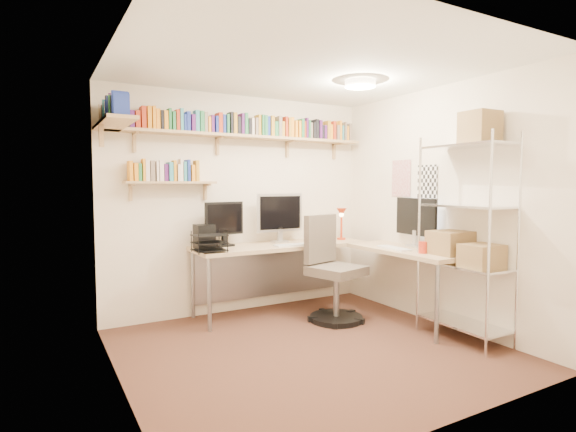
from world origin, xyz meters
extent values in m
plane|color=#3F271B|center=(0.00, 0.00, 0.00)|extent=(3.20, 3.20, 0.00)
cube|color=beige|center=(0.00, 1.50, 1.25)|extent=(3.20, 0.04, 2.50)
cube|color=beige|center=(-1.60, 0.00, 1.25)|extent=(0.04, 3.00, 2.50)
cube|color=beige|center=(1.60, 0.00, 1.25)|extent=(0.04, 3.00, 2.50)
cube|color=beige|center=(0.00, -1.50, 1.25)|extent=(3.20, 0.04, 2.50)
cube|color=white|center=(0.00, 0.00, 2.50)|extent=(3.20, 3.00, 0.04)
cube|color=white|center=(1.59, 0.55, 1.55)|extent=(0.01, 0.30, 0.42)
cube|color=white|center=(1.59, 0.15, 1.50)|extent=(0.01, 0.28, 0.38)
cylinder|color=#FFEAC6|center=(0.70, 0.20, 2.46)|extent=(0.30, 0.30, 0.06)
cube|color=tan|center=(0.00, 1.38, 2.02)|extent=(3.05, 0.25, 0.03)
cube|color=tan|center=(-1.48, 0.95, 2.02)|extent=(0.25, 1.00, 0.03)
cube|color=tan|center=(-0.85, 1.40, 1.50)|extent=(0.95, 0.20, 0.02)
cube|color=tan|center=(-1.20, 1.44, 1.95)|extent=(0.03, 0.20, 0.20)
cube|color=tan|center=(-0.30, 1.44, 1.95)|extent=(0.03, 0.20, 0.20)
cube|color=tan|center=(0.60, 1.44, 1.95)|extent=(0.03, 0.20, 0.20)
cube|color=tan|center=(1.30, 1.44, 1.95)|extent=(0.03, 0.20, 0.20)
cube|color=#B63218|center=(-1.46, 1.38, 2.14)|extent=(0.04, 0.13, 0.21)
cube|color=navy|center=(-1.41, 1.38, 2.13)|extent=(0.04, 0.14, 0.19)
cube|color=orange|center=(-1.36, 1.38, 2.15)|extent=(0.04, 0.12, 0.23)
cube|color=navy|center=(-1.32, 1.38, 2.15)|extent=(0.03, 0.11, 0.22)
cube|color=black|center=(-1.29, 1.38, 2.13)|extent=(0.03, 0.14, 0.18)
cube|color=#501A65|center=(-1.24, 1.38, 2.12)|extent=(0.04, 0.13, 0.18)
cube|color=#B63218|center=(-1.19, 1.38, 2.12)|extent=(0.04, 0.14, 0.18)
cube|color=#B63218|center=(-1.13, 1.38, 2.15)|extent=(0.04, 0.14, 0.23)
cube|color=orange|center=(-1.07, 1.38, 2.15)|extent=(0.04, 0.13, 0.23)
cube|color=orange|center=(-1.03, 1.38, 2.15)|extent=(0.03, 0.14, 0.23)
cube|color=orange|center=(-0.99, 1.38, 2.14)|extent=(0.04, 0.12, 0.21)
cube|color=black|center=(-0.95, 1.38, 2.13)|extent=(0.03, 0.14, 0.20)
cube|color=orange|center=(-0.91, 1.38, 2.13)|extent=(0.04, 0.13, 0.20)
cube|color=#287843|center=(-0.87, 1.38, 2.15)|extent=(0.03, 0.11, 0.23)
cube|color=#287843|center=(-0.83, 1.38, 2.13)|extent=(0.03, 0.14, 0.20)
cube|color=#B63218|center=(-0.79, 1.38, 2.14)|extent=(0.03, 0.13, 0.22)
cube|color=teal|center=(-0.74, 1.38, 2.15)|extent=(0.03, 0.11, 0.24)
cube|color=navy|center=(-0.71, 1.38, 2.12)|extent=(0.02, 0.13, 0.18)
cube|color=navy|center=(-0.67, 1.38, 2.14)|extent=(0.04, 0.13, 0.21)
cube|color=#501A65|center=(-0.62, 1.38, 2.13)|extent=(0.04, 0.15, 0.18)
cube|color=teal|center=(-0.58, 1.38, 2.15)|extent=(0.04, 0.11, 0.23)
cube|color=#287843|center=(-0.53, 1.38, 2.15)|extent=(0.04, 0.12, 0.23)
cube|color=#7D6B5B|center=(-0.48, 1.38, 2.14)|extent=(0.04, 0.13, 0.22)
cube|color=orange|center=(-0.45, 1.38, 2.12)|extent=(0.03, 0.14, 0.17)
cube|color=#501A65|center=(-0.41, 1.38, 2.13)|extent=(0.03, 0.12, 0.19)
cube|color=navy|center=(-0.36, 1.38, 2.13)|extent=(0.03, 0.14, 0.18)
cube|color=#B63218|center=(-0.32, 1.38, 2.15)|extent=(0.04, 0.14, 0.22)
cube|color=navy|center=(-0.27, 1.38, 2.14)|extent=(0.03, 0.11, 0.21)
cube|color=#287843|center=(-0.23, 1.38, 2.14)|extent=(0.03, 0.11, 0.22)
cube|color=black|center=(-0.19, 1.38, 2.16)|extent=(0.03, 0.12, 0.24)
cube|color=#BE8923|center=(-0.14, 1.38, 2.15)|extent=(0.04, 0.12, 0.24)
cube|color=black|center=(-0.10, 1.38, 2.13)|extent=(0.04, 0.12, 0.20)
cube|color=#501A65|center=(-0.06, 1.38, 2.15)|extent=(0.03, 0.14, 0.24)
cube|color=#287843|center=(-0.01, 1.38, 2.16)|extent=(0.04, 0.12, 0.25)
cube|color=black|center=(0.04, 1.38, 2.13)|extent=(0.03, 0.12, 0.19)
cube|color=silver|center=(0.07, 1.38, 2.13)|extent=(0.03, 0.13, 0.20)
cube|color=#7D6B5B|center=(0.11, 1.38, 2.13)|extent=(0.03, 0.15, 0.20)
cube|color=#BE8923|center=(0.15, 1.38, 2.15)|extent=(0.03, 0.13, 0.24)
cube|color=#287843|center=(0.19, 1.38, 2.15)|extent=(0.02, 0.14, 0.24)
cube|color=#287843|center=(0.23, 1.38, 2.15)|extent=(0.03, 0.15, 0.24)
cube|color=navy|center=(0.27, 1.38, 2.15)|extent=(0.03, 0.12, 0.23)
cube|color=#BE8923|center=(0.32, 1.38, 2.15)|extent=(0.04, 0.12, 0.24)
cube|color=#287843|center=(0.37, 1.38, 2.12)|extent=(0.04, 0.12, 0.18)
cube|color=#7D6B5B|center=(0.42, 1.38, 2.16)|extent=(0.04, 0.14, 0.24)
cube|color=#BE8923|center=(0.46, 1.38, 2.13)|extent=(0.04, 0.12, 0.18)
cube|color=#B63218|center=(0.51, 1.38, 2.16)|extent=(0.03, 0.11, 0.24)
cube|color=#BE8923|center=(0.55, 1.38, 2.15)|extent=(0.03, 0.13, 0.23)
cube|color=orange|center=(0.59, 1.38, 2.16)|extent=(0.04, 0.11, 0.24)
cube|color=orange|center=(0.64, 1.38, 2.14)|extent=(0.04, 0.12, 0.21)
cube|color=orange|center=(0.69, 1.38, 2.14)|extent=(0.03, 0.13, 0.20)
cube|color=#287843|center=(0.73, 1.38, 2.15)|extent=(0.04, 0.14, 0.23)
cube|color=#B63218|center=(0.77, 1.38, 2.14)|extent=(0.02, 0.11, 0.21)
cube|color=#501A65|center=(0.80, 1.38, 2.16)|extent=(0.02, 0.11, 0.25)
cube|color=#287843|center=(0.82, 1.38, 2.15)|extent=(0.02, 0.13, 0.22)
cube|color=#7D6B5B|center=(0.85, 1.38, 2.13)|extent=(0.03, 0.12, 0.20)
cube|color=black|center=(0.89, 1.38, 2.14)|extent=(0.03, 0.14, 0.20)
cube|color=black|center=(0.94, 1.38, 2.16)|extent=(0.04, 0.13, 0.24)
cube|color=#501A65|center=(0.99, 1.38, 2.15)|extent=(0.03, 0.14, 0.23)
cube|color=black|center=(1.02, 1.38, 2.12)|extent=(0.03, 0.13, 0.18)
cube|color=#501A65|center=(1.06, 1.38, 2.12)|extent=(0.04, 0.13, 0.18)
cube|color=#BE8923|center=(1.10, 1.38, 2.15)|extent=(0.04, 0.15, 0.23)
cube|color=orange|center=(1.15, 1.38, 2.13)|extent=(0.03, 0.12, 0.19)
cube|color=#B63218|center=(1.20, 1.38, 2.15)|extent=(0.04, 0.11, 0.24)
cube|color=#7D6B5B|center=(1.25, 1.38, 2.13)|extent=(0.04, 0.13, 0.19)
cube|color=orange|center=(1.29, 1.38, 2.16)|extent=(0.03, 0.13, 0.25)
cube|color=teal|center=(1.33, 1.38, 2.13)|extent=(0.03, 0.12, 0.19)
cube|color=#7D6B5B|center=(1.36, 1.38, 2.15)|extent=(0.02, 0.15, 0.23)
cube|color=orange|center=(1.40, 1.38, 2.13)|extent=(0.03, 0.14, 0.18)
cube|color=#7D6B5B|center=(1.44, 1.38, 2.15)|extent=(0.04, 0.14, 0.22)
cube|color=navy|center=(-1.48, 0.52, 2.12)|extent=(0.12, 0.03, 0.17)
cube|color=navy|center=(-1.48, 0.56, 2.13)|extent=(0.14, 0.03, 0.20)
cube|color=navy|center=(-1.48, 0.60, 2.14)|extent=(0.13, 0.04, 0.21)
cube|color=#BE8923|center=(-1.48, 0.65, 2.14)|extent=(0.11, 0.04, 0.20)
cube|color=black|center=(-1.48, 0.70, 2.13)|extent=(0.12, 0.03, 0.18)
cube|color=#287843|center=(-1.48, 0.74, 2.13)|extent=(0.14, 0.04, 0.19)
cube|color=#501A65|center=(-1.48, 0.79, 2.14)|extent=(0.12, 0.03, 0.22)
cube|color=navy|center=(-1.48, 0.83, 2.14)|extent=(0.14, 0.04, 0.20)
cube|color=#7D6B5B|center=(-1.48, 0.87, 2.13)|extent=(0.11, 0.02, 0.20)
cube|color=navy|center=(-1.48, 0.91, 2.13)|extent=(0.15, 0.03, 0.18)
cube|color=#7D6B5B|center=(-1.48, 0.95, 2.13)|extent=(0.11, 0.04, 0.18)
cube|color=black|center=(-1.48, 1.00, 2.15)|extent=(0.11, 0.04, 0.23)
cube|color=silver|center=(-1.48, 1.05, 2.13)|extent=(0.12, 0.03, 0.19)
cube|color=teal|center=(-1.48, 1.09, 2.14)|extent=(0.15, 0.03, 0.21)
cube|color=navy|center=(-1.48, 1.14, 2.14)|extent=(0.13, 0.04, 0.20)
cube|color=#501A65|center=(-1.48, 1.17, 2.13)|extent=(0.12, 0.02, 0.20)
cube|color=#7D6B5B|center=(-1.48, 1.22, 2.13)|extent=(0.14, 0.04, 0.18)
cube|color=#BE8923|center=(-1.48, 1.26, 2.13)|extent=(0.12, 0.03, 0.19)
cube|color=#BE8923|center=(-1.48, 1.30, 2.12)|extent=(0.12, 0.04, 0.18)
cube|color=silver|center=(-1.48, 1.34, 2.15)|extent=(0.13, 0.03, 0.24)
cube|color=#BE8923|center=(-1.48, 1.38, 2.14)|extent=(0.13, 0.02, 0.22)
cube|color=orange|center=(-1.26, 1.40, 1.61)|extent=(0.04, 0.15, 0.20)
cube|color=orange|center=(-1.21, 1.40, 1.60)|extent=(0.04, 0.15, 0.18)
cube|color=#287843|center=(-1.17, 1.40, 1.60)|extent=(0.03, 0.12, 0.18)
cube|color=orange|center=(-1.13, 1.40, 1.63)|extent=(0.02, 0.12, 0.23)
cube|color=silver|center=(-1.10, 1.40, 1.62)|extent=(0.04, 0.12, 0.21)
cube|color=#7D6B5B|center=(-1.05, 1.40, 1.62)|extent=(0.04, 0.13, 0.21)
cube|color=silver|center=(-1.00, 1.40, 1.61)|extent=(0.02, 0.14, 0.20)
cube|color=silver|center=(-0.96, 1.40, 1.62)|extent=(0.04, 0.12, 0.21)
cube|color=#501A65|center=(-0.91, 1.40, 1.60)|extent=(0.04, 0.12, 0.18)
cube|color=teal|center=(-0.86, 1.40, 1.61)|extent=(0.04, 0.15, 0.20)
cube|color=orange|center=(-0.82, 1.40, 1.62)|extent=(0.03, 0.11, 0.22)
cube|color=silver|center=(-0.78, 1.40, 1.60)|extent=(0.03, 0.14, 0.18)
cube|color=silver|center=(-0.75, 1.40, 1.63)|extent=(0.03, 0.11, 0.24)
cube|color=teal|center=(-0.71, 1.40, 1.62)|extent=(0.03, 0.12, 0.21)
cube|color=navy|center=(-0.67, 1.40, 1.63)|extent=(0.03, 0.14, 0.23)
cube|color=orange|center=(-0.63, 1.40, 1.60)|extent=(0.04, 0.14, 0.17)
cube|color=#BE8923|center=(-0.58, 1.40, 1.63)|extent=(0.04, 0.12, 0.23)
cube|color=tan|center=(0.35, 1.18, 0.77)|extent=(2.04, 0.64, 0.04)
cube|color=tan|center=(1.37, 0.18, 0.77)|extent=(0.64, 1.39, 0.04)
cylinder|color=gray|center=(-0.62, 0.91, 0.38)|extent=(0.04, 0.04, 0.75)
cylinder|color=gray|center=(-0.62, 1.45, 0.38)|extent=(0.04, 0.04, 0.75)
cylinder|color=gray|center=(1.64, 1.45, 0.38)|extent=(0.04, 0.04, 0.75)
cylinder|color=gray|center=(1.10, -0.46, 0.38)|extent=(0.04, 0.04, 0.75)
cylinder|color=gray|center=(1.64, -0.46, 0.38)|extent=(0.04, 0.04, 0.75)
cube|color=gray|center=(0.35, 1.46, 0.43)|extent=(1.93, 0.02, 0.59)
cube|color=silver|center=(0.40, 1.31, 1.15)|extent=(0.59, 0.03, 0.45)
cube|color=black|center=(0.40, 1.29, 1.15)|extent=(0.53, 0.00, 0.39)
cube|color=black|center=(-0.29, 1.31, 1.11)|extent=(0.47, 0.03, 0.36)
cube|color=black|center=(1.52, 0.24, 1.13)|extent=(0.03, 0.62, 0.41)
cube|color=white|center=(1.50, 0.24, 1.13)|extent=(0.00, 0.56, 0.35)
cube|color=white|center=(0.40, 0.99, 0.80)|extent=(0.45, 0.14, 0.02)
cube|color=white|center=(1.21, 0.24, 0.80)|extent=(0.14, 0.43, 0.02)
cylinder|color=red|center=(1.21, 1.18, 0.80)|extent=(0.11, 0.11, 0.02)
cylinder|color=red|center=(1.21, 1.18, 0.97)|extent=(0.03, 0.03, 0.30)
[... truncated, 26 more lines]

